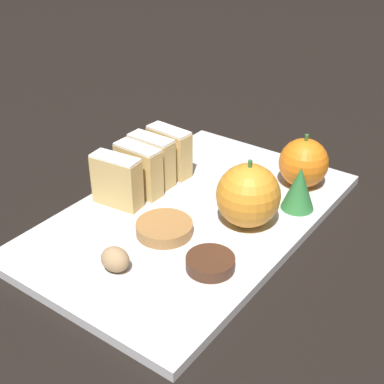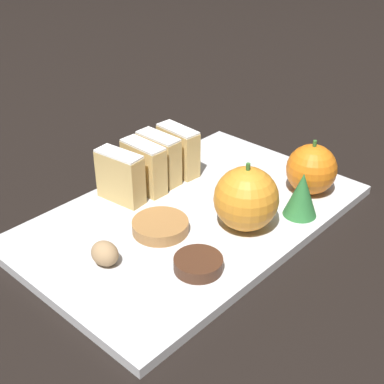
{
  "view_description": "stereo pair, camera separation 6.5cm",
  "coord_description": "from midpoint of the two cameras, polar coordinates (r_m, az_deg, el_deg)",
  "views": [
    {
      "loc": [
        0.33,
        -0.46,
        0.38
      ],
      "look_at": [
        0.0,
        0.0,
        0.04
      ],
      "focal_mm": 50.0,
      "sensor_mm": 36.0,
      "label": 1
    },
    {
      "loc": [
        0.38,
        -0.41,
        0.38
      ],
      "look_at": [
        0.0,
        0.0,
        0.04
      ],
      "focal_mm": 50.0,
      "sensor_mm": 36.0,
      "label": 2
    }
  ],
  "objects": [
    {
      "name": "ground_plane",
      "position": [
        0.68,
        -2.77,
        -3.14
      ],
      "size": [
        6.0,
        6.0,
        0.0
      ],
      "primitive_type": "plane",
      "color": "black"
    },
    {
      "name": "stollen_slice_fourth",
      "position": [
        0.75,
        -4.96,
        4.28
      ],
      "size": [
        0.07,
        0.03,
        0.07
      ],
      "color": "tan",
      "rests_on": "serving_platter"
    },
    {
      "name": "orange_far",
      "position": [
        0.63,
        3.08,
        -0.46
      ],
      "size": [
        0.08,
        0.08,
        0.09
      ],
      "color": "orange",
      "rests_on": "serving_platter"
    },
    {
      "name": "serving_platter",
      "position": [
        0.67,
        -2.78,
        -2.72
      ],
      "size": [
        0.27,
        0.43,
        0.01
      ],
      "color": "silver",
      "rests_on": "ground_plane"
    },
    {
      "name": "gingerbread_cookie",
      "position": [
        0.63,
        -5.9,
        -3.97
      ],
      "size": [
        0.07,
        0.07,
        0.01
      ],
      "color": "#A3703D",
      "rests_on": "serving_platter"
    },
    {
      "name": "chocolate_cookie",
      "position": [
        0.58,
        -1.3,
        -7.69
      ],
      "size": [
        0.05,
        0.05,
        0.01
      ],
      "color": "#472819",
      "rests_on": "serving_platter"
    },
    {
      "name": "stollen_slice_third",
      "position": [
        0.73,
        -6.93,
        3.34
      ],
      "size": [
        0.06,
        0.03,
        0.07
      ],
      "color": "tan",
      "rests_on": "serving_platter"
    },
    {
      "name": "stollen_slice_front",
      "position": [
        0.68,
        -10.76,
        1.09
      ],
      "size": [
        0.07,
        0.03,
        0.07
      ],
      "color": "tan",
      "rests_on": "serving_platter"
    },
    {
      "name": "orange_near",
      "position": [
        0.72,
        9.3,
        3.01
      ],
      "size": [
        0.07,
        0.07,
        0.07
      ],
      "color": "orange",
      "rests_on": "serving_platter"
    },
    {
      "name": "evergreen_sprig",
      "position": [
        0.67,
        8.65,
        0.34
      ],
      "size": [
        0.04,
        0.04,
        0.06
      ],
      "color": "#2D7538",
      "rests_on": "serving_platter"
    },
    {
      "name": "walnut",
      "position": [
        0.58,
        -11.67,
        -7.04
      ],
      "size": [
        0.03,
        0.03,
        0.03
      ],
      "color": "tan",
      "rests_on": "serving_platter"
    },
    {
      "name": "stollen_slice_second",
      "position": [
        0.7,
        -8.6,
        2.18
      ],
      "size": [
        0.06,
        0.03,
        0.07
      ],
      "color": "tan",
      "rests_on": "serving_platter"
    }
  ]
}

